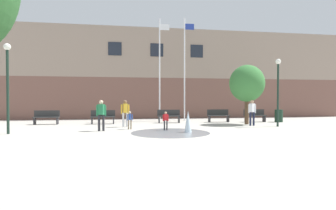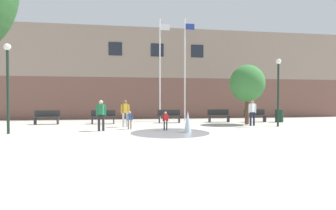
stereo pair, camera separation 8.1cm
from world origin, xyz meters
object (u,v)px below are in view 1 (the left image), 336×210
adult_near_bench (125,111)px  lamp_post_right_lane (278,83)px  park_bench_near_trashcan (255,115)px  lamp_post_left_lane (8,76)px  park_bench_center (169,116)px  park_bench_under_right_flagpole (218,115)px  flagpole_left (160,67)px  street_tree_near_building (247,84)px  child_in_fountain (130,119)px  child_with_pink_shirt (166,119)px  trash_can (279,116)px  park_bench_left_of_flagpoles (103,117)px  adult_in_red (252,111)px  teen_by_trashcan (101,113)px  flagpole_right (185,66)px  park_bench_far_left (46,117)px

adult_near_bench → lamp_post_right_lane: 9.30m
park_bench_near_trashcan → lamp_post_left_lane: 15.54m
lamp_post_left_lane → park_bench_center: bearing=29.3°
park_bench_center → park_bench_near_trashcan: size_ratio=1.00×
park_bench_under_right_flagpole → flagpole_left: flagpole_left is taller
park_bench_center → street_tree_near_building: size_ratio=0.41×
park_bench_center → park_bench_near_trashcan: 6.28m
child_in_fountain → child_with_pink_shirt: same height
trash_can → park_bench_left_of_flagpoles: bearing=177.8°
adult_in_red → lamp_post_right_lane: (1.27, -0.75, 1.70)m
park_bench_under_right_flagpole → street_tree_near_building: street_tree_near_building is taller
park_bench_under_right_flagpole → park_bench_near_trashcan: 2.68m
teen_by_trashcan → flagpole_left: flagpole_left is taller
adult_in_red → street_tree_near_building: street_tree_near_building is taller
lamp_post_right_lane → teen_by_trashcan: bearing=-176.1°
flagpole_right → park_bench_under_right_flagpole: bearing=-39.2°
adult_in_red → adult_near_bench: same height
adult_in_red → teen_by_trashcan: same height
adult_near_bench → lamp_post_right_lane: (9.07, -1.18, 1.70)m
park_bench_far_left → flagpole_left: (7.68, 1.69, 3.64)m
park_bench_center → lamp_post_right_lane: bearing=-30.3°
park_bench_center → lamp_post_right_lane: size_ratio=0.39×
adult_near_bench → child_with_pink_shirt: bearing=-150.1°
child_in_fountain → lamp_post_left_lane: lamp_post_left_lane is taller
child_with_pink_shirt → lamp_post_right_lane: size_ratio=0.24×
lamp_post_right_lane → flagpole_left: bearing=140.9°
park_bench_far_left → park_bench_center: (8.10, -0.02, 0.00)m
park_bench_left_of_flagpoles → teen_by_trashcan: (0.28, -4.09, 0.45)m
park_bench_near_trashcan → street_tree_near_building: bearing=-130.5°
park_bench_left_of_flagpoles → adult_near_bench: (1.48, -2.21, 0.45)m
lamp_post_right_lane → street_tree_near_building: 2.02m
park_bench_under_right_flagpole → flagpole_right: bearing=140.8°
park_bench_under_right_flagpole → park_bench_center: bearing=-179.9°
park_bench_far_left → teen_by_trashcan: 5.79m
park_bench_left_of_flagpoles → lamp_post_left_lane: 6.46m
street_tree_near_building → park_bench_near_trashcan: bearing=49.5°
child_with_pink_shirt → park_bench_under_right_flagpole: bearing=-148.5°
child_with_pink_shirt → flagpole_left: (0.47, 6.14, 3.54)m
flagpole_right → child_with_pink_shirt: bearing=-111.4°
adult_in_red → park_bench_center: bearing=-63.9°
park_bench_center → flagpole_right: 4.35m
lamp_post_right_lane → adult_near_bench: bearing=172.6°
park_bench_near_trashcan → child_with_pink_shirt: 8.28m
lamp_post_right_lane → trash_can: lamp_post_right_lane is taller
park_bench_left_of_flagpoles → teen_by_trashcan: teen_by_trashcan is taller
park_bench_left_of_flagpoles → park_bench_center: 4.49m
park_bench_under_right_flagpole → flagpole_right: 4.58m
park_bench_under_right_flagpole → adult_near_bench: bearing=-160.3°
lamp_post_right_lane → street_tree_near_building: size_ratio=1.04×
child_in_fountain → park_bench_near_trashcan: bearing=117.3°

